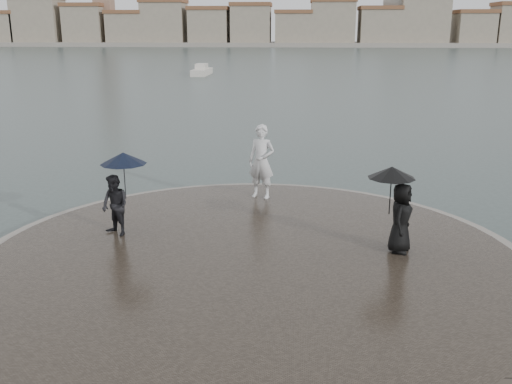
{
  "coord_description": "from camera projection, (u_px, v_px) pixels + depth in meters",
  "views": [
    {
      "loc": [
        0.9,
        -8.3,
        5.24
      ],
      "look_at": [
        0.0,
        4.8,
        1.45
      ],
      "focal_mm": 40.0,
      "sensor_mm": 36.0,
      "label": 1
    }
  ],
  "objects": [
    {
      "name": "ground",
      "position": [
        236.0,
        356.0,
        9.47
      ],
      "size": [
        400.0,
        400.0,
        0.0
      ],
      "primitive_type": "plane",
      "color": "#2B3835",
      "rests_on": "ground"
    },
    {
      "name": "far_skyline",
      "position": [
        271.0,
        26.0,
        162.35
      ],
      "size": [
        260.0,
        20.0,
        37.0
      ],
      "color": "gray",
      "rests_on": "ground"
    },
    {
      "name": "kerb_ring",
      "position": [
        252.0,
        263.0,
        12.78
      ],
      "size": [
        12.5,
        12.5,
        0.32
      ],
      "primitive_type": "cylinder",
      "color": "gray",
      "rests_on": "ground"
    },
    {
      "name": "statue",
      "position": [
        261.0,
        162.0,
        16.76
      ],
      "size": [
        0.93,
        0.76,
        2.19
      ],
      "primitive_type": "imported",
      "rotation": [
        0.0,
        0.0,
        -0.34
      ],
      "color": "silver",
      "rests_on": "quay_tip"
    },
    {
      "name": "visitor_right",
      "position": [
        398.0,
        204.0,
        12.65
      ],
      "size": [
        1.16,
        1.08,
        1.95
      ],
      "color": "black",
      "rests_on": "quay_tip"
    },
    {
      "name": "visitor_left",
      "position": [
        118.0,
        189.0,
        13.68
      ],
      "size": [
        1.27,
        1.11,
        2.04
      ],
      "color": "black",
      "rests_on": "quay_tip"
    },
    {
      "name": "quay_tip",
      "position": [
        252.0,
        262.0,
        12.77
      ],
      "size": [
        11.9,
        11.9,
        0.36
      ],
      "primitive_type": "cylinder",
      "color": "#2D261E",
      "rests_on": "ground"
    },
    {
      "name": "boats",
      "position": [
        376.0,
        83.0,
        52.42
      ],
      "size": [
        39.84,
        29.54,
        1.5
      ],
      "color": "beige",
      "rests_on": "ground"
    }
  ]
}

